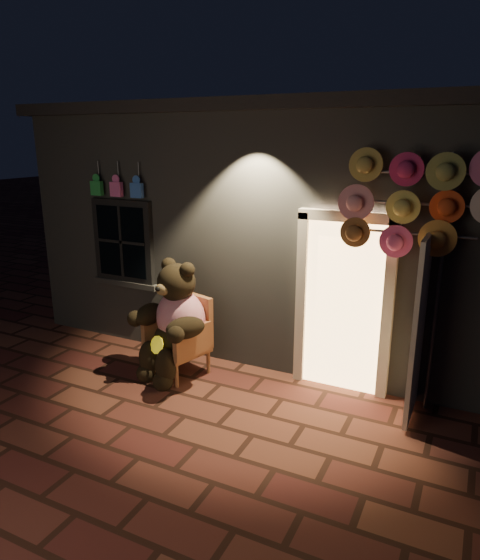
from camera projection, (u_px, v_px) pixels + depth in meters
The scene contains 5 objects.
ground at pixel (185, 416), 5.55m from camera, with size 60.00×60.00×0.00m, color brown.
shop_building at pixel (307, 214), 8.52m from camera, with size 7.30×5.95×3.51m.
wicker_armchair at pixel (182, 335), 6.50m from camera, with size 0.85×0.81×1.03m.
teddy_bear at pixel (175, 321), 6.34m from camera, with size 1.09×0.99×1.57m.
hat_rack at pixel (416, 204), 5.13m from camera, with size 1.63×0.22×2.88m.
Camera 1 is at (2.72, -4.15, 2.99)m, focal length 32.00 mm.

